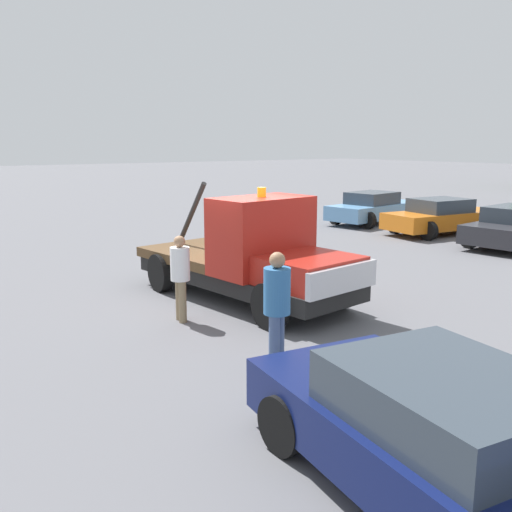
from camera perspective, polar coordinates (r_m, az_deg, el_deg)
ground_plane at (r=12.65m, az=-1.30°, el=-4.30°), size 160.00×160.00×0.00m
tow_truck at (r=12.17m, az=-0.25°, el=-0.26°), size 5.80×2.69×2.51m
foreground_car at (r=5.79m, az=20.02°, el=-17.80°), size 5.32×2.63×1.34m
person_near_truck at (r=8.54m, az=2.11°, el=-4.68°), size 0.41×0.41×1.82m
person_at_hood at (r=10.97m, az=-7.58°, el=-1.63°), size 0.37×0.37×1.67m
parked_car_skyblue at (r=24.95m, az=11.74°, el=4.73°), size 2.80×4.95×1.34m
parked_car_orange at (r=22.67m, az=18.22°, el=3.76°), size 2.76×4.96×1.34m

